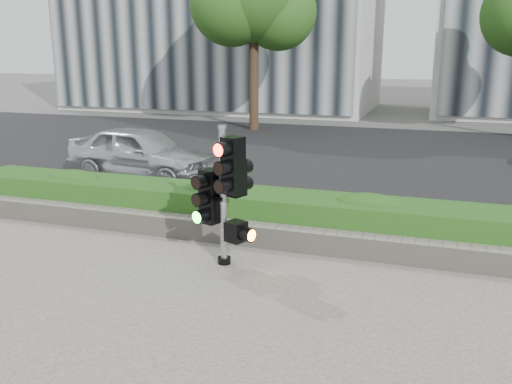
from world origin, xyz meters
The scene contains 7 objects.
ground centered at (0.00, 0.00, 0.00)m, with size 120.00×120.00×0.00m, color #51514C.
road centered at (0.00, 10.00, 0.01)m, with size 60.00×13.00×0.02m, color black.
curb centered at (0.00, 3.15, 0.06)m, with size 60.00×0.25×0.12m, color gray.
stone_wall centered at (0.00, 1.90, 0.20)m, with size 12.00×0.32×0.34m, color gray.
hedge centered at (0.00, 2.55, 0.37)m, with size 12.00×1.00×0.68m, color #418A2A.
traffic_signal centered at (-0.30, 1.03, 1.13)m, with size 0.74×0.62×2.00m.
car_silver centered at (-4.23, 5.43, 0.66)m, with size 1.50×3.73×1.27m, color silver.
Camera 1 is at (2.43, -5.76, 2.98)m, focal length 38.00 mm.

